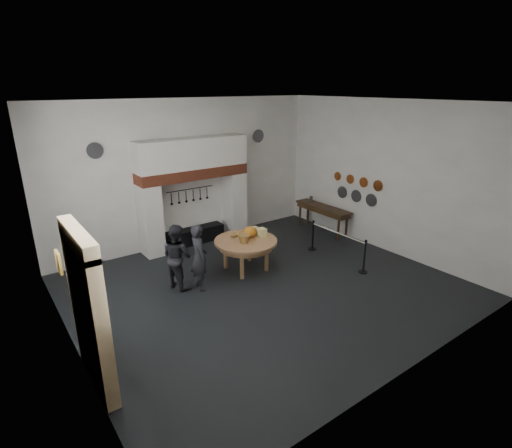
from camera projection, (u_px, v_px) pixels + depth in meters
floor at (265, 287)px, 10.14m from camera, size 9.00×8.00×0.02m
ceiling at (266, 102)px, 8.65m from camera, size 9.00×8.00×0.02m
wall_back at (188, 173)px, 12.45m from camera, size 9.00×0.02×4.50m
wall_front at (418, 258)px, 6.35m from camera, size 9.00×0.02×4.50m
wall_left at (59, 244)px, 6.90m from camera, size 0.02×8.00×4.50m
wall_right at (385, 177)px, 11.90m from camera, size 0.02×8.00×4.50m
chimney_pier_left at (151, 220)px, 11.75m from camera, size 0.55×0.70×2.15m
chimney_pier_right at (234, 204)px, 13.39m from camera, size 0.55×0.70×2.15m
hearth_brick_band at (193, 173)px, 12.16m from camera, size 3.50×0.72×0.32m
chimney_hood at (192, 153)px, 11.96m from camera, size 3.50×0.70×0.90m
iron_range at (195, 235)px, 12.90m from camera, size 1.90×0.45×0.50m
utensil_rail at (190, 189)px, 12.56m from camera, size 1.60×0.02×0.02m
door_recess at (84, 320)px, 6.49m from camera, size 0.04×1.10×2.50m
door_jamb_near at (102, 336)px, 5.99m from camera, size 0.22×0.30×2.60m
door_jamb_far at (79, 298)px, 7.05m from camera, size 0.22×0.30×2.60m
door_lintel at (77, 238)px, 6.07m from camera, size 0.22×1.70×0.30m
wall_plaque at (59, 262)px, 7.75m from camera, size 0.05×0.34×0.44m
work_table at (246, 241)px, 10.83m from camera, size 1.72×1.72×0.07m
pumpkin at (250, 232)px, 10.96m from camera, size 0.36×0.36×0.31m
cheese_block_big at (262, 233)px, 11.02m from camera, size 0.22×0.22×0.24m
cheese_block_small at (255, 230)px, 11.25m from camera, size 0.18×0.18×0.20m
wicker_basket at (244, 239)px, 10.59m from camera, size 0.32×0.32×0.22m
bread_loaf at (236, 235)px, 11.01m from camera, size 0.31×0.18×0.13m
visitor_near at (199, 257)px, 9.81m from camera, size 0.47×0.66×1.69m
visitor_far at (177, 256)px, 9.90m from camera, size 0.83×0.95×1.66m
side_table at (323, 207)px, 13.73m from camera, size 0.55×2.20×0.06m
pewter_jug at (311, 199)px, 14.14m from camera, size 0.12×0.12×0.22m
copper_pan_a at (378, 186)px, 12.13m from camera, size 0.03×0.34×0.34m
copper_pan_b at (364, 182)px, 12.55m from camera, size 0.03×0.32×0.32m
copper_pan_c at (350, 179)px, 12.97m from camera, size 0.03×0.30×0.30m
copper_pan_d at (338, 176)px, 13.39m from camera, size 0.03×0.28×0.28m
pewter_plate_left at (371, 200)px, 12.45m from camera, size 0.03×0.40×0.40m
pewter_plate_mid at (356, 196)px, 12.90m from camera, size 0.03×0.40×0.40m
pewter_plate_right at (342, 192)px, 13.36m from camera, size 0.03×0.40×0.40m
pewter_plate_back_left at (95, 151)px, 10.61m from camera, size 0.44×0.03×0.44m
pewter_plate_back_right at (258, 136)px, 13.60m from camera, size 0.44×0.03×0.44m
barrier_post_near at (364, 257)px, 10.77m from camera, size 0.05×0.05×0.90m
barrier_post_far at (313, 236)px, 12.30m from camera, size 0.05×0.05×0.90m
barrier_rope at (338, 233)px, 11.40m from camera, size 0.04×2.00×0.04m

